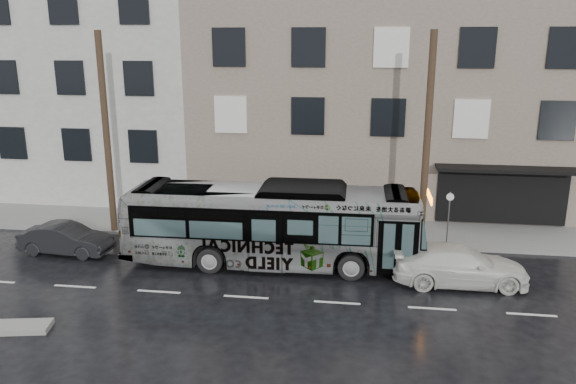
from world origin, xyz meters
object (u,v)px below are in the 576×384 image
(utility_pole_front, at_px, (427,142))
(bus, at_px, (273,225))
(utility_pole_rear, at_px, (106,135))
(dark_sedan, at_px, (66,239))
(sign_post, at_px, (448,219))
(white_sedan, at_px, (459,265))

(utility_pole_front, xyz_separation_m, bus, (-6.04, -2.64, -3.00))
(utility_pole_front, bearing_deg, utility_pole_rear, 180.00)
(dark_sedan, bearing_deg, sign_post, -76.73)
(white_sedan, relative_size, dark_sedan, 1.28)
(utility_pole_front, distance_m, sign_post, 3.48)
(dark_sedan, bearing_deg, utility_pole_front, -76.04)
(sign_post, height_order, dark_sedan, sign_post)
(utility_pole_rear, xyz_separation_m, dark_sedan, (-0.89, -2.71, -4.01))
(utility_pole_rear, bearing_deg, dark_sedan, -108.12)
(sign_post, bearing_deg, utility_pole_rear, 180.00)
(bus, xyz_separation_m, white_sedan, (7.11, -0.94, -0.94))
(bus, xyz_separation_m, dark_sedan, (-8.85, -0.07, -1.02))
(utility_pole_front, relative_size, white_sedan, 1.82)
(utility_pole_rear, bearing_deg, sign_post, 0.00)
(utility_pole_front, xyz_separation_m, white_sedan, (1.07, -3.58, -3.93))
(sign_post, height_order, bus, bus)
(dark_sedan, bearing_deg, utility_pole_rear, -14.47)
(sign_post, relative_size, bus, 0.20)
(white_sedan, bearing_deg, bus, 79.57)
(bus, bearing_deg, utility_pole_rear, 70.85)
(utility_pole_rear, height_order, bus, utility_pole_rear)
(sign_post, bearing_deg, utility_pole_front, 180.00)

